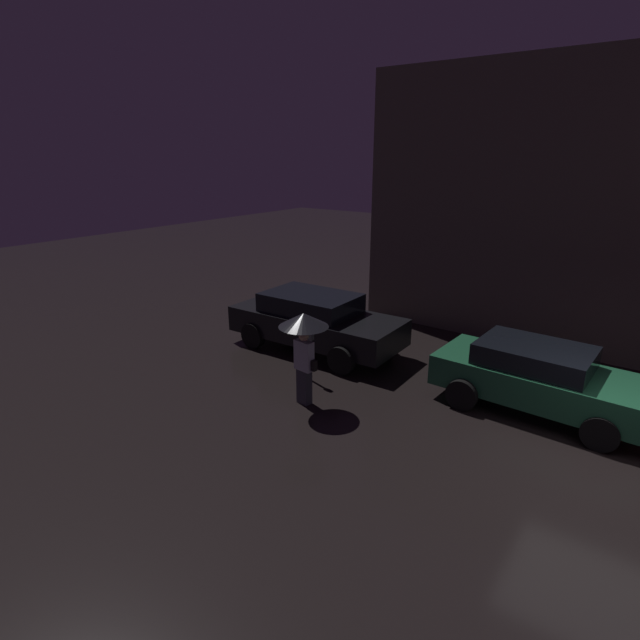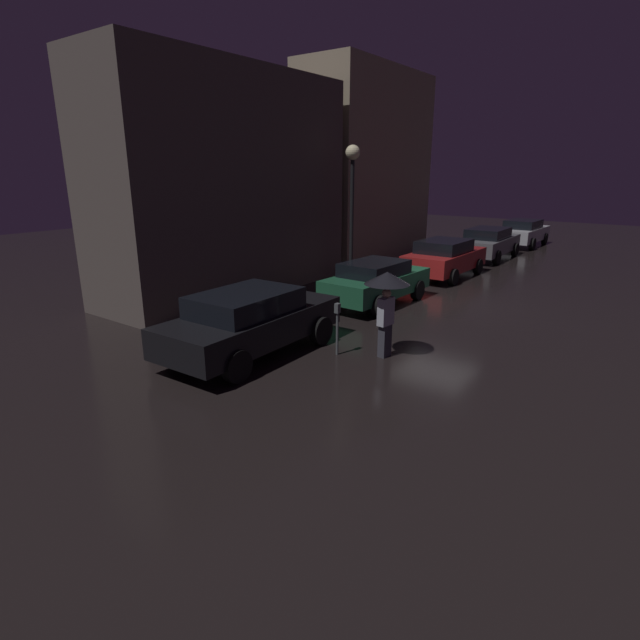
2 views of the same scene
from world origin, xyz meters
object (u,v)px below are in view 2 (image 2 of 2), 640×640
parked_car_green (376,281)px  pedestrian_with_umbrella (387,290)px  parked_car_grey (488,242)px  parked_car_silver (523,232)px  street_lamp_near (352,180)px  parked_car_red (445,258)px  parking_meter (337,323)px  parked_car_black (251,321)px

parked_car_green → pedestrian_with_umbrella: 4.74m
parked_car_grey → parked_car_silver: bearing=-3.1°
parked_car_green → parked_car_silver: parked_car_silver is taller
parked_car_silver → street_lamp_near: street_lamp_near is taller
parked_car_silver → pedestrian_with_umbrella: 19.82m
pedestrian_with_umbrella → street_lamp_near: bearing=45.7°
parked_car_red → parking_meter: 9.84m
parked_car_black → parked_car_red: 10.82m
parking_meter → street_lamp_near: street_lamp_near is taller
parked_car_grey → parked_car_silver: (5.25, -0.19, -0.01)m
parked_car_grey → parked_car_red: bearing=179.1°
parking_meter → street_lamp_near: size_ratio=0.25×
parked_car_red → parked_car_silver: size_ratio=0.99×
parked_car_green → parked_car_grey: parked_car_grey is taller
parked_car_green → parking_meter: 4.75m
parked_car_grey → pedestrian_with_umbrella: size_ratio=2.34×
parked_car_green → parked_car_red: bearing=1.5°
parked_car_green → parking_meter: bearing=-158.3°
parked_car_grey → parking_meter: (-14.96, -1.55, -0.01)m
parked_car_black → street_lamp_near: bearing=15.0°
parked_car_black → parked_car_red: parked_car_black is taller
parked_car_black → parked_car_red: bearing=-2.0°
parked_car_silver → parking_meter: parked_car_silver is taller
parking_meter → parked_car_black: bearing=124.0°
parked_car_red → street_lamp_near: size_ratio=0.86×
parked_car_black → parked_car_green: size_ratio=1.13×
parked_car_black → pedestrian_with_umbrella: pedestrian_with_umbrella is taller
parked_car_red → parked_car_grey: size_ratio=0.92×
parked_car_red → parked_car_grey: bearing=1.1°
parked_car_black → parking_meter: parked_car_black is taller
parked_car_grey → parking_meter: size_ratio=3.76×
parked_car_silver → parked_car_grey: bearing=179.5°
parking_meter → street_lamp_near: (6.60, 3.91, 2.97)m
pedestrian_with_umbrella → parking_meter: pedestrian_with_umbrella is taller
parked_car_black → parking_meter: size_ratio=3.79×
parked_car_red → parked_car_silver: bearing=-0.0°
parking_meter → parked_car_red: bearing=9.0°
parked_car_green → parked_car_red: parked_car_red is taller
parking_meter → pedestrian_with_umbrella: bearing=-59.7°
parked_car_black → parking_meter: bearing=-57.4°
parked_car_grey → street_lamp_near: 9.18m
parked_car_silver → pedestrian_with_umbrella: size_ratio=2.19×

